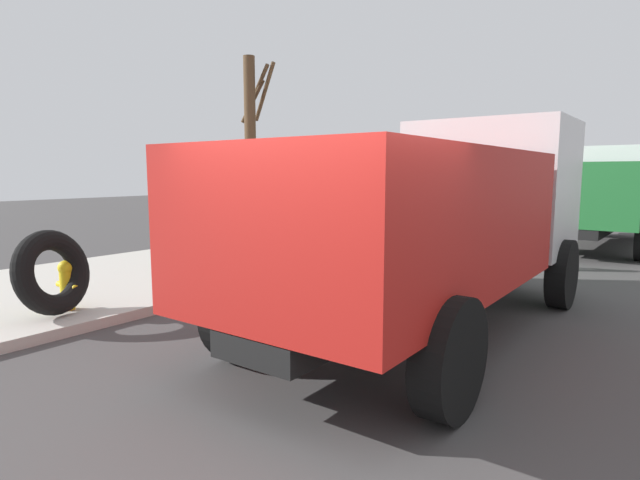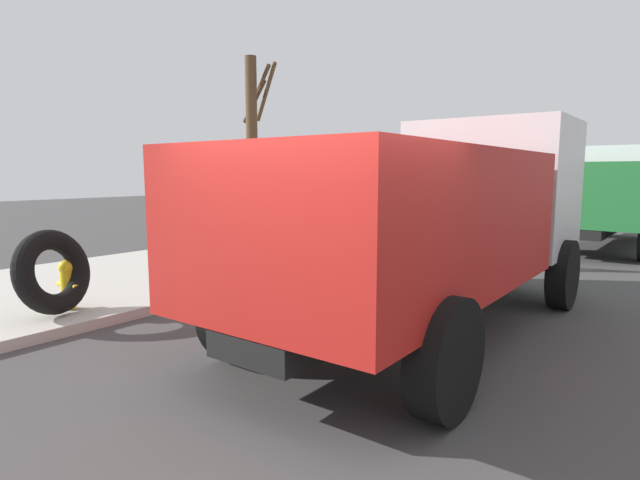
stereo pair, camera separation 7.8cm
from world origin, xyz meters
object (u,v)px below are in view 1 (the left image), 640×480
(loose_tire, at_px, (52,272))
(stop_sign, at_px, (206,193))
(dump_truck_red, at_px, (436,212))
(dump_truck_green, at_px, (605,191))
(fire_hydrant, at_px, (67,283))
(bare_tree, at_px, (251,154))

(loose_tire, relative_size, stop_sign, 0.51)
(stop_sign, bearing_deg, loose_tire, -178.12)
(dump_truck_red, relative_size, dump_truck_green, 1.00)
(dump_truck_red, bearing_deg, loose_tire, 127.02)
(fire_hydrant, height_order, dump_truck_green, dump_truck_green)
(dump_truck_red, xyz_separation_m, dump_truck_green, (10.51, -0.63, 0.00))
(stop_sign, bearing_deg, dump_truck_red, -85.81)
(dump_truck_red, distance_m, dump_truck_green, 10.53)
(fire_hydrant, relative_size, bare_tree, 0.16)
(fire_hydrant, relative_size, dump_truck_green, 0.10)
(stop_sign, height_order, dump_truck_red, dump_truck_red)
(loose_tire, distance_m, dump_truck_red, 5.39)
(dump_truck_red, height_order, bare_tree, bare_tree)
(stop_sign, distance_m, dump_truck_red, 4.36)
(stop_sign, bearing_deg, bare_tree, 25.49)
(dump_truck_red, bearing_deg, fire_hydrant, 123.66)
(fire_hydrant, bearing_deg, loose_tire, -150.42)
(bare_tree, bearing_deg, dump_truck_green, -35.46)
(loose_tire, xyz_separation_m, bare_tree, (5.19, 1.19, 1.80))
(fire_hydrant, xyz_separation_m, dump_truck_red, (2.93, -4.40, 1.07))
(loose_tire, distance_m, dump_truck_green, 14.58)
(loose_tire, height_order, dump_truck_red, dump_truck_red)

